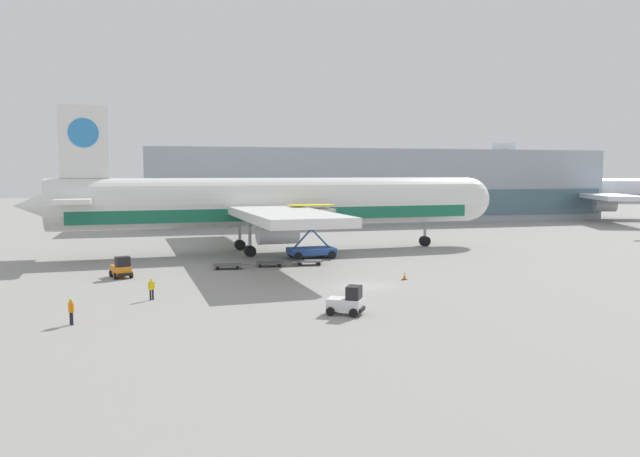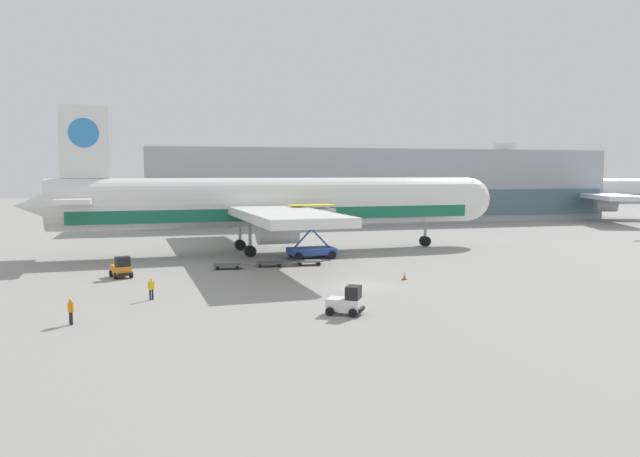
# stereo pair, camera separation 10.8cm
# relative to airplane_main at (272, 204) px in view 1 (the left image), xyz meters

# --- Properties ---
(ground_plane) EXTENTS (400.00, 400.00, 0.00)m
(ground_plane) POSITION_rel_airplane_main_xyz_m (3.17, -24.22, -5.84)
(ground_plane) COLOR gray
(terminal_building) EXTENTS (90.00, 18.20, 14.00)m
(terminal_building) POSITION_rel_airplane_main_xyz_m (29.71, 42.97, 1.15)
(terminal_building) COLOR #9EA8B2
(terminal_building) RESTS_ON ground_plane
(airplane_main) EXTENTS (58.10, 48.33, 17.00)m
(airplane_main) POSITION_rel_airplane_main_xyz_m (0.00, 0.00, 0.00)
(airplane_main) COLOR white
(airplane_main) RESTS_ON ground_plane
(airplane_distant) EXTENTS (51.18, 44.13, 15.77)m
(airplane_distant) POSITION_rel_airplane_main_xyz_m (75.99, 36.54, -0.42)
(airplane_distant) COLOR silver
(airplane_distant) RESTS_ON ground_plane
(scissor_lift_loader) EXTENTS (5.34, 3.59, 6.04)m
(scissor_lift_loader) POSITION_rel_airplane_main_xyz_m (3.35, -6.17, -3.58)
(scissor_lift_loader) COLOR #284C99
(scissor_lift_loader) RESTS_ON ground_plane
(baggage_tug_foreground) EXTENTS (2.82, 2.57, 2.00)m
(baggage_tug_foreground) POSITION_rel_airplane_main_xyz_m (-1.15, -34.00, -4.96)
(baggage_tug_foreground) COLOR silver
(baggage_tug_foreground) RESTS_ON ground_plane
(baggage_tug_mid) EXTENTS (2.23, 2.75, 2.00)m
(baggage_tug_mid) POSITION_rel_airplane_main_xyz_m (-16.80, -14.43, -4.96)
(baggage_tug_mid) COLOR orange
(baggage_tug_mid) RESTS_ON ground_plane
(baggage_dolly_lead) EXTENTS (3.77, 1.84, 0.48)m
(baggage_dolly_lead) POSITION_rel_airplane_main_xyz_m (-6.75, -11.80, -5.45)
(baggage_dolly_lead) COLOR #56565B
(baggage_dolly_lead) RESTS_ON ground_plane
(baggage_dolly_second) EXTENTS (3.77, 1.84, 0.48)m
(baggage_dolly_second) POSITION_rel_airplane_main_xyz_m (-2.37, -11.31, -5.45)
(baggage_dolly_second) COLOR #56565B
(baggage_dolly_second) RESTS_ON ground_plane
(baggage_dolly_third) EXTENTS (3.77, 1.84, 0.48)m
(baggage_dolly_third) POSITION_rel_airplane_main_xyz_m (1.80, -11.31, -5.45)
(baggage_dolly_third) COLOR #56565B
(baggage_dolly_third) RESTS_ON ground_plane
(ground_crew_near) EXTENTS (0.51, 0.37, 1.67)m
(ground_crew_near) POSITION_rel_airplane_main_xyz_m (-14.09, -25.53, -4.87)
(ground_crew_near) COLOR black
(ground_crew_near) RESTS_ON ground_plane
(ground_crew_far) EXTENTS (0.38, 0.50, 1.71)m
(ground_crew_far) POSITION_rel_airplane_main_xyz_m (-19.02, -32.21, -4.84)
(ground_crew_far) COLOR black
(ground_crew_far) RESTS_ON ground_plane
(traffic_cone_near) EXTENTS (0.40, 0.40, 0.75)m
(traffic_cone_near) POSITION_rel_airplane_main_xyz_m (8.00, -22.18, -5.47)
(traffic_cone_near) COLOR black
(traffic_cone_near) RESTS_ON ground_plane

